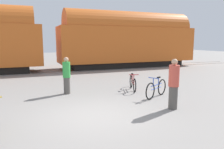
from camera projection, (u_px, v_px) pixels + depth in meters
The scene contains 8 objects.
ground_plane at pixel (93, 116), 7.11m from camera, with size 80.00×80.00×0.00m, color gray.
freight_train at pixel (50, 38), 17.48m from camera, with size 26.57×3.02×5.04m.
rail_near at pixel (52, 72), 17.22m from camera, with size 38.57×0.07×0.01m, color #4C4238.
rail_far at pixel (50, 69), 18.54m from camera, with size 38.57×0.07×0.01m, color #4C4238.
bicycle_blue at pixel (156, 89), 9.40m from camera, with size 1.57×0.90×0.90m.
bicycle_maroon at pixel (133, 83), 10.83m from camera, with size 0.59×1.64×0.82m.
person_in_green at pixel (67, 76), 9.95m from camera, with size 0.34×0.34×1.69m.
person_in_red at pixel (174, 84), 7.70m from camera, with size 0.37×0.37×1.80m.
Camera 1 is at (-1.96, -6.56, 2.42)m, focal length 35.00 mm.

